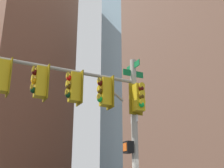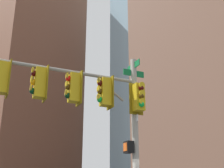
% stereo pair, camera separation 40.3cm
% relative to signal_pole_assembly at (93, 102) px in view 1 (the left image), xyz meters
% --- Properties ---
extents(signal_pole_assembly, '(5.00, 3.34, 6.22)m').
position_rel_signal_pole_assembly_xyz_m(signal_pole_assembly, '(0.00, 0.00, 0.00)').
color(signal_pole_assembly, '#9E998C').
rests_on(signal_pole_assembly, ground_plane).
extents(building_brick_midblock, '(16.75, 17.33, 30.34)m').
position_rel_signal_pole_assembly_xyz_m(building_brick_midblock, '(-53.10, -10.89, 10.85)').
color(building_brick_midblock, brown).
rests_on(building_brick_midblock, ground_plane).
extents(building_glass_tower, '(27.06, 24.92, 55.41)m').
position_rel_signal_pole_assembly_xyz_m(building_glass_tower, '(-54.16, -15.55, 23.39)').
color(building_glass_tower, '#8CB2C6').
rests_on(building_glass_tower, ground_plane).
extents(building_brick_farside, '(20.77, 19.48, 51.16)m').
position_rel_signal_pole_assembly_xyz_m(building_brick_farside, '(-32.58, -46.58, 21.26)').
color(building_brick_farside, brown).
rests_on(building_brick_farside, ground_plane).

